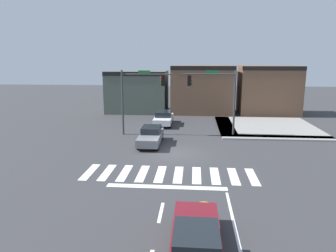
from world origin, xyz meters
name	(u,v)px	position (x,y,z in m)	size (l,w,h in m)	color
ground_plane	(174,153)	(0.00, 0.00, 0.00)	(120.00, 120.00, 0.00)	#353538
crosswalk_near	(169,174)	(0.00, -4.50, 0.00)	(10.72, 2.93, 0.01)	silver
bike_detector_marking	(204,206)	(2.05, -8.72, 0.00)	(1.05, 1.05, 0.01)	yellow
curb_corner_northeast	(262,128)	(8.49, 9.42, 0.07)	(10.00, 10.60, 0.15)	gray
storefront_row	(200,90)	(2.16, 18.67, 2.97)	(24.61, 5.99, 6.14)	#4C564C
traffic_signal_northwest	(140,90)	(-3.53, 5.69, 4.18)	(4.69, 0.32, 6.03)	#383A3D
traffic_signal_northeast	(215,91)	(3.36, 5.90, 4.19)	(4.74, 0.32, 6.03)	#383A3D
car_gray	(151,136)	(-2.10, 2.43, 0.72)	(1.74, 4.78, 1.44)	slate
car_maroon	(196,235)	(1.63, -12.45, 0.67)	(1.80, 4.36, 1.31)	maroon
car_white	(164,118)	(-1.80, 10.41, 0.76)	(1.83, 4.70, 1.47)	white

